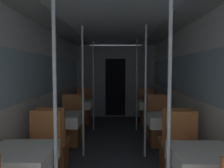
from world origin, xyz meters
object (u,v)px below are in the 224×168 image
dining_table_left_1 (63,121)px  chair_right_far_1 (159,130)px  chair_left_near_1 (54,151)px  chair_right_far_2 (147,113)px  chair_right_far_0 (185,168)px  dining_table_right_1 (165,121)px  support_pole_right_0 (169,111)px  dining_table_left_0 (21,161)px  dining_table_right_0 (204,163)px  dining_table_left_2 (80,105)px  chair_right_near_1 (173,152)px  support_pole_left_2 (93,85)px  support_pole_left_1 (83,92)px  support_pole_right_1 (145,92)px  chair_right_near_2 (154,123)px  support_pole_right_2 (137,85)px  chair_left_far_2 (84,113)px  chair_left_far_0 (42,167)px  dining_table_right_2 (150,105)px  chair_left_far_1 (71,130)px  chair_left_near_2 (76,123)px  support_pole_left_0 (55,110)px

dining_table_left_1 → chair_right_far_1: size_ratio=0.76×
chair_left_near_1 → chair_right_far_2: same height
chair_right_far_0 → dining_table_right_1: bearing=-90.0°
support_pole_right_0 → dining_table_left_0: bearing=180.0°
chair_right_far_0 → support_pole_right_0: bearing=59.2°
dining_table_right_0 → chair_right_far_2: (0.00, 3.99, -0.32)m
dining_table_left_2 → chair_right_near_1: size_ratio=0.76×
support_pole_left_2 → support_pole_left_1: bearing=-90.0°
support_pole_right_1 → chair_right_near_2: (0.35, 1.12, -0.83)m
support_pole_right_2 → dining_table_left_0: bearing=-112.8°
dining_table_left_1 → support_pole_right_1: bearing=0.0°
chair_left_far_2 → support_pole_left_2: 1.07m
dining_table_left_0 → chair_right_far_0: (1.78, 0.58, -0.32)m
support_pole_right_0 → support_pole_right_2: size_ratio=1.00×
chair_left_near_1 → support_pole_right_1: size_ratio=0.44×
dining_table_left_1 → dining_table_right_1: same height
chair_left_far_0 → chair_right_far_1: size_ratio=1.00×
support_pole_left_2 → chair_right_near_1: support_pole_left_2 is taller
dining_table_right_2 → dining_table_left_1: bearing=-136.2°
support_pole_left_1 → chair_right_far_2: (1.43, 2.29, -0.83)m
dining_table_right_2 → chair_right_near_2: (0.00, -0.58, -0.32)m
chair_left_far_1 → chair_right_far_1: 1.78m
chair_left_near_1 → dining_table_right_2: chair_left_near_1 is taller
chair_left_far_0 → chair_left_near_2: size_ratio=1.00×
chair_right_near_2 → support_pole_right_2: bearing=120.8°
dining_table_right_0 → chair_right_near_1: bearing=90.0°
support_pole_left_2 → chair_right_far_0: 3.28m
support_pole_left_2 → dining_table_right_2: (1.43, 0.00, -0.51)m
chair_right_far_1 → dining_table_left_1: bearing=18.1°
support_pole_left_1 → dining_table_right_1: (1.43, 0.00, -0.51)m
support_pole_right_0 → support_pole_left_1: bearing=122.5°
dining_table_right_0 → support_pole_left_1: bearing=130.0°
chair_left_far_1 → chair_right_far_1: size_ratio=1.00×
support_pole_left_0 → chair_right_near_1: (1.43, 1.12, -0.83)m
chair_right_near_2 → support_pole_right_2: 1.07m
dining_table_right_0 → chair_left_near_2: bearing=122.2°
dining_table_left_1 → chair_right_far_2: size_ratio=0.76×
support_pole_left_0 → support_pole_right_0: (1.09, 0.00, 0.00)m
chair_right_far_2 → dining_table_left_1: bearing=52.1°
chair_right_near_2 → dining_table_right_1: bearing=-90.0°
dining_table_left_2 → dining_table_right_2: same height
support_pole_left_0 → dining_table_left_1: (-0.35, 1.71, -0.51)m
support_pole_left_0 → support_pole_left_1: bearing=90.0°
chair_right_far_1 → dining_table_right_1: bearing=90.0°
chair_left_near_1 → dining_table_right_0: bearing=-32.3°
dining_table_left_1 → chair_left_far_2: bearing=90.0°
chair_left_far_1 → dining_table_left_2: 1.17m
chair_left_near_1 → dining_table_left_2: chair_left_near_1 is taller
support_pole_left_0 → dining_table_left_2: size_ratio=3.02×
chair_left_far_0 → support_pole_left_1: 1.44m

